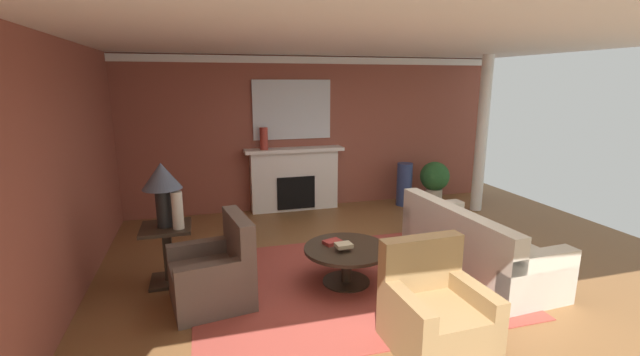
% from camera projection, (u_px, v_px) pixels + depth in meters
% --- Properties ---
extents(ground_plane, '(8.74, 8.74, 0.00)m').
position_uv_depth(ground_plane, '(373.00, 271.00, 5.33)').
color(ground_plane, brown).
extents(wall_fireplace, '(7.32, 0.12, 2.79)m').
position_uv_depth(wall_fireplace, '(311.00, 133.00, 7.89)').
color(wall_fireplace, brown).
rests_on(wall_fireplace, ground_plane).
extents(wall_window, '(0.12, 6.60, 2.79)m').
position_uv_depth(wall_window, '(61.00, 174.00, 4.38)').
color(wall_window, brown).
rests_on(wall_window, ground_plane).
extents(ceiling_panel, '(7.32, 6.60, 0.06)m').
position_uv_depth(ceiling_panel, '(370.00, 40.00, 4.98)').
color(ceiling_panel, white).
extents(crown_moulding, '(7.32, 0.08, 0.12)m').
position_uv_depth(crown_moulding, '(312.00, 60.00, 7.52)').
color(crown_moulding, white).
extents(area_rug, '(3.51, 2.69, 0.01)m').
position_uv_depth(area_rug, '(346.00, 282.00, 5.01)').
color(area_rug, '#993D33').
rests_on(area_rug, ground_plane).
extents(fireplace, '(1.80, 0.35, 1.16)m').
position_uv_depth(fireplace, '(294.00, 181.00, 7.78)').
color(fireplace, white).
rests_on(fireplace, ground_plane).
extents(mantel_mirror, '(1.43, 0.04, 1.06)m').
position_uv_depth(mantel_mirror, '(292.00, 110.00, 7.60)').
color(mantel_mirror, silver).
extents(sofa, '(1.01, 2.15, 0.85)m').
position_uv_depth(sofa, '(473.00, 249.00, 5.27)').
color(sofa, beige).
rests_on(sofa, ground_plane).
extents(armchair_near_window, '(0.92, 0.92, 0.95)m').
position_uv_depth(armchair_near_window, '(215.00, 276.00, 4.51)').
color(armchair_near_window, brown).
rests_on(armchair_near_window, ground_plane).
extents(armchair_facing_fireplace, '(0.83, 0.83, 0.95)m').
position_uv_depth(armchair_facing_fireplace, '(435.00, 316.00, 3.74)').
color(armchair_facing_fireplace, '#9E7A4C').
rests_on(armchair_facing_fireplace, ground_plane).
extents(coffee_table, '(1.00, 1.00, 0.45)m').
position_uv_depth(coffee_table, '(347.00, 257.00, 4.94)').
color(coffee_table, '#2D2319').
rests_on(coffee_table, ground_plane).
extents(side_table, '(0.56, 0.56, 0.70)m').
position_uv_depth(side_table, '(168.00, 250.00, 4.96)').
color(side_table, '#2D2319').
rests_on(side_table, ground_plane).
extents(table_lamp, '(0.44, 0.44, 0.75)m').
position_uv_depth(table_lamp, '(162.00, 182.00, 4.77)').
color(table_lamp, black).
rests_on(table_lamp, side_table).
extents(vase_mantel_left, '(0.14, 0.14, 0.39)m').
position_uv_depth(vase_mantel_left, '(264.00, 139.00, 7.40)').
color(vase_mantel_left, '#9E3328').
rests_on(vase_mantel_left, fireplace).
extents(vase_on_side_table, '(0.12, 0.12, 0.43)m').
position_uv_depth(vase_on_side_table, '(177.00, 210.00, 4.77)').
color(vase_on_side_table, beige).
rests_on(vase_on_side_table, side_table).
extents(vase_tall_corner, '(0.29, 0.29, 0.82)m').
position_uv_depth(vase_tall_corner, '(404.00, 184.00, 8.09)').
color(vase_tall_corner, navy).
rests_on(vase_tall_corner, ground_plane).
extents(book_red_cover, '(0.24, 0.20, 0.04)m').
position_uv_depth(book_red_cover, '(332.00, 242.00, 5.02)').
color(book_red_cover, maroon).
rests_on(book_red_cover, coffee_table).
extents(book_art_folio, '(0.19, 0.16, 0.04)m').
position_uv_depth(book_art_folio, '(344.00, 245.00, 4.81)').
color(book_art_folio, tan).
rests_on(book_art_folio, coffee_table).
extents(potted_plant, '(0.56, 0.56, 0.83)m').
position_uv_depth(potted_plant, '(435.00, 179.00, 8.15)').
color(potted_plant, '#BCB29E').
rests_on(potted_plant, ground_plane).
extents(column_white, '(0.20, 0.20, 2.79)m').
position_uv_depth(column_white, '(482.00, 135.00, 7.57)').
color(column_white, white).
rests_on(column_white, ground_plane).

